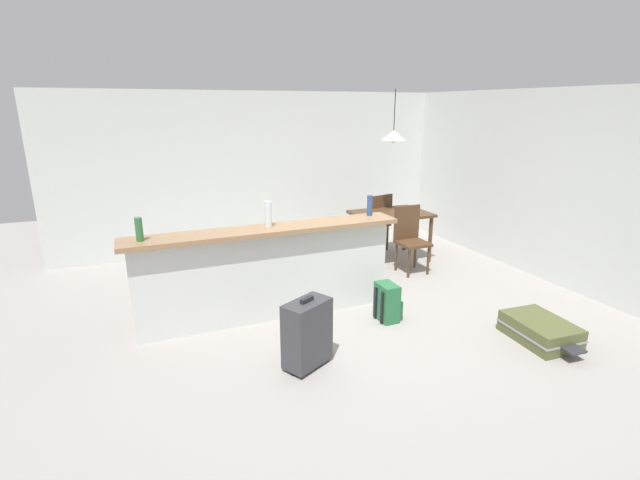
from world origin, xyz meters
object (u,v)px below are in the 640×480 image
at_px(bottle_green, 139,229).
at_px(dining_chair_near_partition, 410,236).
at_px(bottle_blue, 370,205).
at_px(suitcase_flat_olive, 540,330).
at_px(dining_chair_far_side, 377,220).
at_px(bottle_clear, 268,214).
at_px(pendant_lamp, 394,135).
at_px(suitcase_upright_charcoal, 307,333).
at_px(backpack_green, 387,303).
at_px(dining_table, 391,219).

xyz_separation_m(bottle_green, dining_chair_near_partition, (3.53, 0.71, -0.64)).
bearing_deg(bottle_blue, suitcase_flat_olive, -56.65).
bearing_deg(dining_chair_far_side, suitcase_flat_olive, -89.76).
height_order(bottle_clear, bottle_blue, bottle_clear).
distance_m(bottle_green, dining_chair_far_side, 4.04).
distance_m(pendant_lamp, suitcase_upright_charcoal, 3.55).
bearing_deg(dining_chair_near_partition, suitcase_flat_olive, -88.14).
bearing_deg(bottle_green, bottle_clear, 2.11).
relative_size(bottle_green, backpack_green, 0.55).
relative_size(bottle_blue, dining_table, 0.22).
xyz_separation_m(pendant_lamp, suitcase_flat_olive, (0.10, -2.76, -1.76)).
height_order(bottle_clear, pendant_lamp, pendant_lamp).
xyz_separation_m(bottle_clear, dining_chair_far_side, (2.31, 1.69, -0.66)).
bearing_deg(dining_table, suitcase_flat_olive, -88.62).
bearing_deg(suitcase_flat_olive, dining_table, 91.38).
relative_size(bottle_clear, dining_chair_near_partition, 0.29).
relative_size(bottle_green, dining_chair_near_partition, 0.25).
xyz_separation_m(dining_chair_far_side, pendant_lamp, (-0.09, -0.52, 1.36)).
relative_size(backpack_green, suitcase_upright_charcoal, 0.63).
xyz_separation_m(bottle_green, suitcase_upright_charcoal, (1.28, -1.08, -0.82)).
xyz_separation_m(bottle_green, suitcase_flat_olive, (3.60, -1.55, -1.04)).
bearing_deg(bottle_green, dining_chair_far_side, 25.82).
distance_m(bottle_green, suitcase_upright_charcoal, 1.86).
xyz_separation_m(bottle_green, dining_table, (3.53, 1.25, -0.51)).
height_order(bottle_blue, backpack_green, bottle_blue).
bearing_deg(dining_table, suitcase_upright_charcoal, -134.10).
bearing_deg(dining_table, bottle_clear, -151.92).
height_order(dining_chair_near_partition, suitcase_flat_olive, dining_chair_near_partition).
height_order(bottle_green, bottle_clear, bottle_clear).
xyz_separation_m(bottle_blue, suitcase_upright_charcoal, (-1.25, -1.17, -0.83)).
height_order(dining_table, suitcase_upright_charcoal, dining_table).
relative_size(bottle_clear, bottle_blue, 1.14).
xyz_separation_m(bottle_green, bottle_clear, (1.28, 0.05, 0.02)).
distance_m(dining_table, pendant_lamp, 1.23).
bearing_deg(suitcase_flat_olive, bottle_green, 156.77).
bearing_deg(pendant_lamp, bottle_blue, -131.07).
xyz_separation_m(pendant_lamp, backpack_green, (-1.07, -1.76, -1.67)).
height_order(dining_chair_far_side, backpack_green, dining_chair_far_side).
relative_size(dining_table, backpack_green, 2.62).
bearing_deg(suitcase_upright_charcoal, dining_table, 45.90).
height_order(bottle_green, dining_table, bottle_green).
distance_m(bottle_green, bottle_clear, 1.28).
bearing_deg(suitcase_upright_charcoal, pendant_lamp, 45.92).
bearing_deg(bottle_blue, dining_chair_far_side, 57.04).
xyz_separation_m(bottle_blue, dining_chair_near_partition, (1.01, 0.62, -0.64)).
xyz_separation_m(bottle_green, backpack_green, (2.43, -0.54, -0.95)).
bearing_deg(backpack_green, pendant_lamp, 58.64).
height_order(bottle_blue, dining_chair_near_partition, bottle_blue).
distance_m(bottle_clear, bottle_blue, 1.24).
bearing_deg(bottle_blue, dining_table, 48.80).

